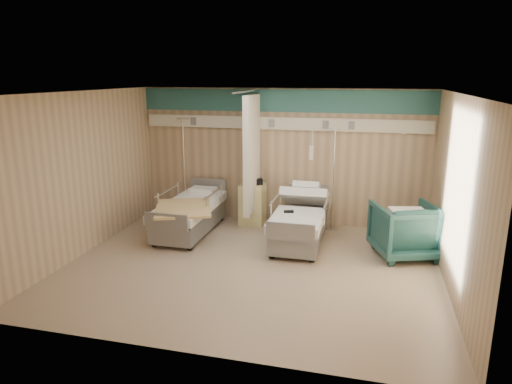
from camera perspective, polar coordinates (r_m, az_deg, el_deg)
ground at (r=7.60m, az=-0.59°, el=-9.29°), size 6.00×5.00×0.00m
room_walls at (r=7.31m, az=-0.36°, el=5.02°), size 6.04×5.04×2.82m
bed_right at (r=8.57m, az=5.52°, el=-4.31°), size 1.00×2.16×0.63m
bed_left at (r=9.13m, az=-8.27°, el=-3.19°), size 1.00×2.16×0.63m
bedside_cabinet at (r=9.59m, az=-0.44°, el=-1.48°), size 0.50×0.48×0.85m
visitor_armchair at (r=8.27m, az=18.14°, el=-4.56°), size 1.30×1.32×0.94m
waffle_blanket at (r=8.12m, az=18.68°, el=-1.22°), size 0.69×0.64×0.07m
iv_stand_right at (r=9.39m, az=9.45°, el=-2.07°), size 0.37×0.37×2.05m
iv_stand_left at (r=10.11m, az=-8.80°, el=-0.69°), size 0.39×0.39×2.18m
call_remote at (r=8.31m, az=4.11°, el=-2.45°), size 0.19×0.12×0.04m
tan_blanket at (r=8.60m, az=-9.08°, el=-1.99°), size 1.39×1.53×0.04m
toiletry_bag at (r=9.43m, az=0.09°, el=1.30°), size 0.27×0.23×0.13m
white_cup at (r=9.57m, az=-1.18°, el=1.52°), size 0.12×0.12×0.14m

